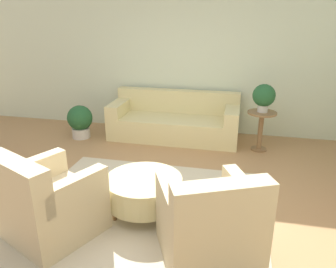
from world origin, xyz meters
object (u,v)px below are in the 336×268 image
Objects in this scene: ottoman_table at (144,189)px; potted_plant_floor at (80,120)px; potted_plant_on_side_table at (264,96)px; armchair_right at (210,226)px; armchair_left at (48,204)px; side_table at (261,125)px; couch at (175,122)px.

potted_plant_floor is (-1.82, 2.04, 0.06)m from ottoman_table.
potted_plant_on_side_table is at bearing 57.95° from ottoman_table.
armchair_right is at bearing -38.13° from ottoman_table.
armchair_left is 1.03m from ottoman_table.
potted_plant_floor reaches higher than ottoman_table.
side_table reaches higher than potted_plant_floor.
potted_plant_floor is at bearing 110.78° from armchair_left.
potted_plant_floor is (-1.01, 2.67, -0.03)m from armchair_left.
armchair_right reaches higher than ottoman_table.
ottoman_table is (0.80, 0.63, -0.09)m from armchair_left.
potted_plant_on_side_table reaches higher than armchair_left.
couch is 1.71m from potted_plant_floor.
armchair_right is 2.84m from side_table.
armchair_right is at bearing -72.65° from couch.
potted_plant_floor is at bearing -166.37° from couch.
armchair_right is 2.42× the size of potted_plant_on_side_table.
armchair_left is at bearing -127.67° from side_table.
couch is 3.46× the size of side_table.
armchair_right is at bearing 0.00° from armchair_left.
side_table is (2.15, 2.79, 0.08)m from armchair_left.
couch is 5.09× the size of potted_plant_on_side_table.
potted_plant_on_side_table is (1.50, -0.29, 0.62)m from couch.
ottoman_table is at bearing 38.29° from armchair_left.
armchair_left is 3.56m from potted_plant_on_side_table.
armchair_right reaches higher than side_table.
potted_plant_floor is at bearing 131.75° from ottoman_table.
couch is 3.80× the size of potted_plant_floor.
side_table is 3.17m from potted_plant_floor.
couch reaches higher than potted_plant_floor.
ottoman_table is at bearing -122.05° from potted_plant_on_side_table.
potted_plant_on_side_table is (2.15, 2.79, 0.56)m from armchair_left.
armchair_right is (0.96, -3.07, 0.06)m from couch.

